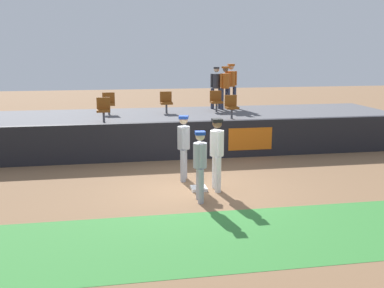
% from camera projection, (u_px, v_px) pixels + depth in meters
% --- Properties ---
extents(ground_plane, '(60.00, 60.00, 0.00)m').
position_uv_depth(ground_plane, '(194.00, 190.00, 11.38)').
color(ground_plane, '#846042').
extents(grass_foreground_strip, '(18.00, 2.80, 0.01)m').
position_uv_depth(grass_foreground_strip, '(222.00, 238.00, 8.46)').
color(grass_foreground_strip, '#388438').
rests_on(grass_foreground_strip, ground_plane).
extents(first_base, '(0.40, 0.40, 0.08)m').
position_uv_depth(first_base, '(199.00, 188.00, 11.35)').
color(first_base, white).
rests_on(first_base, ground_plane).
extents(player_fielder_home, '(0.35, 0.57, 1.86)m').
position_uv_depth(player_fielder_home, '(217.00, 149.00, 11.14)').
color(player_fielder_home, white).
rests_on(player_fielder_home, ground_plane).
extents(player_runner_visitor, '(0.42, 0.49, 1.80)m').
position_uv_depth(player_runner_visitor, '(184.00, 143.00, 12.02)').
color(player_runner_visitor, '#9EA3AD').
rests_on(player_runner_visitor, ground_plane).
extents(player_coach_visitor, '(0.33, 0.47, 1.69)m').
position_uv_depth(player_coach_visitor, '(200.00, 161.00, 10.32)').
color(player_coach_visitor, '#9EA3AD').
rests_on(player_coach_visitor, ground_plane).
extents(field_wall, '(18.00, 0.26, 1.25)m').
position_uv_depth(field_wall, '(177.00, 141.00, 14.41)').
color(field_wall, black).
rests_on(field_wall, ground_plane).
extents(bleacher_platform, '(18.00, 4.80, 1.08)m').
position_uv_depth(bleacher_platform, '(167.00, 129.00, 16.90)').
color(bleacher_platform, '#59595E').
rests_on(bleacher_platform, ground_plane).
extents(seat_back_right, '(0.47, 0.44, 0.84)m').
position_uv_depth(seat_back_right, '(216.00, 100.00, 17.69)').
color(seat_back_right, '#4C4C51').
rests_on(seat_back_right, bleacher_platform).
extents(seat_front_right, '(0.44, 0.44, 0.84)m').
position_uv_depth(seat_front_right, '(231.00, 106.00, 15.98)').
color(seat_front_right, '#4C4C51').
rests_on(seat_front_right, bleacher_platform).
extents(seat_back_center, '(0.46, 0.44, 0.84)m').
position_uv_depth(seat_back_center, '(166.00, 101.00, 17.35)').
color(seat_back_center, '#4C4C51').
rests_on(seat_back_center, bleacher_platform).
extents(seat_front_left, '(0.46, 0.44, 0.84)m').
position_uv_depth(seat_front_left, '(104.00, 108.00, 15.21)').
color(seat_front_left, '#4C4C51').
rests_on(seat_front_left, bleacher_platform).
extents(seat_back_left, '(0.47, 0.44, 0.84)m').
position_uv_depth(seat_back_left, '(109.00, 102.00, 16.97)').
color(seat_back_left, '#4C4C51').
rests_on(seat_back_left, bleacher_platform).
extents(spectator_hooded, '(0.49, 0.38, 1.75)m').
position_uv_depth(spectator_hooded, '(216.00, 85.00, 18.51)').
color(spectator_hooded, '#33384C').
rests_on(spectator_hooded, bleacher_platform).
extents(spectator_capped, '(0.48, 0.43, 1.78)m').
position_uv_depth(spectator_capped, '(225.00, 85.00, 18.33)').
color(spectator_capped, '#33384C').
rests_on(spectator_capped, bleacher_platform).
extents(spectator_casual, '(0.52, 0.36, 1.87)m').
position_uv_depth(spectator_casual, '(231.00, 83.00, 18.72)').
color(spectator_casual, '#33384C').
rests_on(spectator_casual, bleacher_platform).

